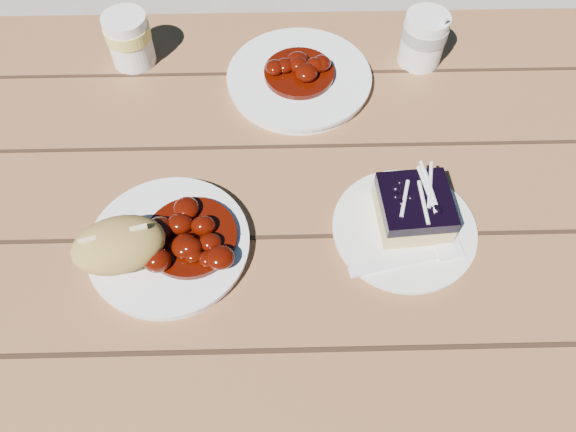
{
  "coord_description": "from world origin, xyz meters",
  "views": [
    {
      "loc": [
        0.14,
        -0.47,
        1.41
      ],
      "look_at": [
        0.15,
        -0.08,
        0.81
      ],
      "focal_mm": 35.0,
      "sensor_mm": 36.0,
      "label": 1
    }
  ],
  "objects_px": {
    "main_plate": "(169,246)",
    "dessert_plate": "(404,230)",
    "coffee_cup": "(423,39)",
    "second_cup": "(129,40)",
    "bread_roll": "(119,245)",
    "blueberry_cake": "(414,208)",
    "second_plate": "(299,79)",
    "picnic_table": "(198,247)"
  },
  "relations": [
    {
      "from": "second_cup",
      "to": "blueberry_cake",
      "type": "bearing_deg",
      "value": -38.54
    },
    {
      "from": "picnic_table",
      "to": "dessert_plate",
      "type": "relative_size",
      "value": 10.53
    },
    {
      "from": "main_plate",
      "to": "dessert_plate",
      "type": "bearing_deg",
      "value": 3.62
    },
    {
      "from": "bread_roll",
      "to": "second_plate",
      "type": "xyz_separation_m",
      "value": [
        0.24,
        0.33,
        -0.04
      ]
    },
    {
      "from": "main_plate",
      "to": "dessert_plate",
      "type": "height_order",
      "value": "main_plate"
    },
    {
      "from": "dessert_plate",
      "to": "second_cup",
      "type": "relative_size",
      "value": 2.14
    },
    {
      "from": "main_plate",
      "to": "dessert_plate",
      "type": "xyz_separation_m",
      "value": [
        0.32,
        0.02,
        -0.0
      ]
    },
    {
      "from": "bread_roll",
      "to": "dessert_plate",
      "type": "distance_m",
      "value": 0.38
    },
    {
      "from": "picnic_table",
      "to": "dessert_plate",
      "type": "height_order",
      "value": "dessert_plate"
    },
    {
      "from": "bread_roll",
      "to": "main_plate",
      "type": "bearing_deg",
      "value": 19.98
    },
    {
      "from": "coffee_cup",
      "to": "second_cup",
      "type": "distance_m",
      "value": 0.48
    },
    {
      "from": "blueberry_cake",
      "to": "coffee_cup",
      "type": "relative_size",
      "value": 1.11
    },
    {
      "from": "picnic_table",
      "to": "main_plate",
      "type": "relative_size",
      "value": 9.57
    },
    {
      "from": "blueberry_cake",
      "to": "second_plate",
      "type": "distance_m",
      "value": 0.31
    },
    {
      "from": "picnic_table",
      "to": "main_plate",
      "type": "height_order",
      "value": "main_plate"
    },
    {
      "from": "main_plate",
      "to": "bread_roll",
      "type": "distance_m",
      "value": 0.07
    },
    {
      "from": "main_plate",
      "to": "second_cup",
      "type": "relative_size",
      "value": 2.35
    },
    {
      "from": "coffee_cup",
      "to": "second_cup",
      "type": "height_order",
      "value": "same"
    },
    {
      "from": "blueberry_cake",
      "to": "bread_roll",
      "type": "bearing_deg",
      "value": -175.93
    },
    {
      "from": "dessert_plate",
      "to": "blueberry_cake",
      "type": "bearing_deg",
      "value": 56.31
    },
    {
      "from": "second_plate",
      "to": "dessert_plate",
      "type": "bearing_deg",
      "value": -65.32
    },
    {
      "from": "main_plate",
      "to": "picnic_table",
      "type": "bearing_deg",
      "value": 84.28
    },
    {
      "from": "dessert_plate",
      "to": "coffee_cup",
      "type": "xyz_separation_m",
      "value": [
        0.07,
        0.34,
        0.04
      ]
    },
    {
      "from": "dessert_plate",
      "to": "blueberry_cake",
      "type": "distance_m",
      "value": 0.04
    },
    {
      "from": "picnic_table",
      "to": "coffee_cup",
      "type": "height_order",
      "value": "coffee_cup"
    },
    {
      "from": "coffee_cup",
      "to": "main_plate",
      "type": "bearing_deg",
      "value": -137.07
    },
    {
      "from": "dessert_plate",
      "to": "main_plate",
      "type": "bearing_deg",
      "value": -176.38
    },
    {
      "from": "coffee_cup",
      "to": "bread_roll",
      "type": "bearing_deg",
      "value": -139.31
    },
    {
      "from": "picnic_table",
      "to": "main_plate",
      "type": "distance_m",
      "value": 0.19
    },
    {
      "from": "coffee_cup",
      "to": "second_cup",
      "type": "bearing_deg",
      "value": 178.93
    },
    {
      "from": "main_plate",
      "to": "bread_roll",
      "type": "height_order",
      "value": "bread_roll"
    },
    {
      "from": "second_cup",
      "to": "coffee_cup",
      "type": "bearing_deg",
      "value": -1.07
    },
    {
      "from": "bread_roll",
      "to": "coffee_cup",
      "type": "distance_m",
      "value": 0.58
    },
    {
      "from": "dessert_plate",
      "to": "blueberry_cake",
      "type": "xyz_separation_m",
      "value": [
        0.01,
        0.02,
        0.03
      ]
    },
    {
      "from": "bread_roll",
      "to": "dessert_plate",
      "type": "height_order",
      "value": "bread_roll"
    },
    {
      "from": "second_plate",
      "to": "second_cup",
      "type": "xyz_separation_m",
      "value": [
        -0.28,
        0.06,
        0.04
      ]
    },
    {
      "from": "bread_roll",
      "to": "coffee_cup",
      "type": "relative_size",
      "value": 1.33
    },
    {
      "from": "coffee_cup",
      "to": "second_plate",
      "type": "relative_size",
      "value": 0.39
    },
    {
      "from": "coffee_cup",
      "to": "second_plate",
      "type": "xyz_separation_m",
      "value": [
        -0.2,
        -0.05,
        -0.04
      ]
    },
    {
      "from": "dessert_plate",
      "to": "blueberry_cake",
      "type": "relative_size",
      "value": 1.92
    },
    {
      "from": "dessert_plate",
      "to": "second_cup",
      "type": "distance_m",
      "value": 0.54
    },
    {
      "from": "bread_roll",
      "to": "second_plate",
      "type": "height_order",
      "value": "bread_roll"
    }
  ]
}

